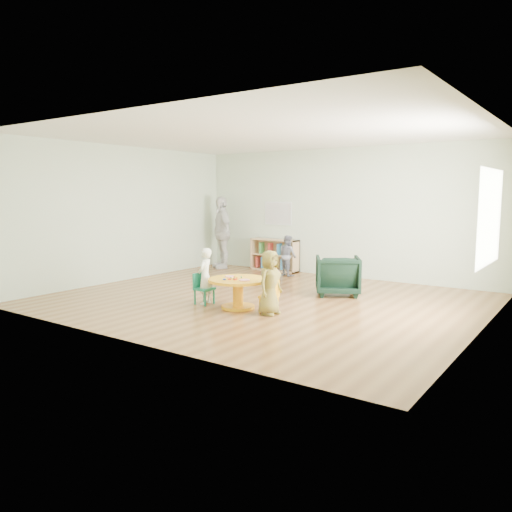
# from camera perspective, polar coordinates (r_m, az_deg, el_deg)

# --- Properties ---
(room) EXTENTS (7.10, 7.00, 2.80)m
(room) POSITION_cam_1_polar(r_m,az_deg,el_deg) (8.46, 0.95, 7.65)
(room) COLOR brown
(room) RESTS_ON ground
(activity_table) EXTENTS (0.95, 0.95, 0.52)m
(activity_table) POSITION_cam_1_polar(r_m,az_deg,el_deg) (7.95, -2.07, -3.65)
(activity_table) COLOR #FFAF15
(activity_table) RESTS_ON ground
(kid_chair_left) EXTENTS (0.28, 0.28, 0.52)m
(kid_chair_left) POSITION_cam_1_polar(r_m,az_deg,el_deg) (8.31, -6.13, -3.59)
(kid_chair_left) COLOR #157857
(kid_chair_left) RESTS_ON ground
(kid_chair_right) EXTENTS (0.32, 0.32, 0.50)m
(kid_chair_right) POSITION_cam_1_polar(r_m,az_deg,el_deg) (7.68, 1.75, -4.52)
(kid_chair_right) COLOR #FFAF15
(kid_chair_right) RESTS_ON ground
(bookshelf) EXTENTS (1.20, 0.30, 0.75)m
(bookshelf) POSITION_cam_1_polar(r_m,az_deg,el_deg) (11.83, 2.15, 0.10)
(bookshelf) COLOR tan
(bookshelf) RESTS_ON ground
(alphabet_poster) EXTENTS (0.74, 0.01, 0.54)m
(alphabet_poster) POSITION_cam_1_polar(r_m,az_deg,el_deg) (11.85, 2.56, 4.88)
(alphabet_poster) COLOR white
(alphabet_poster) RESTS_ON ground
(armchair) EXTENTS (1.05, 1.06, 0.71)m
(armchair) POSITION_cam_1_polar(r_m,az_deg,el_deg) (9.11, 9.31, -2.19)
(armchair) COLOR black
(armchair) RESTS_ON ground
(child_left) EXTENTS (0.32, 0.39, 0.93)m
(child_left) POSITION_cam_1_polar(r_m,az_deg,el_deg) (8.26, -5.83, -2.32)
(child_left) COLOR white
(child_left) RESTS_ON ground
(child_right) EXTENTS (0.31, 0.48, 0.98)m
(child_right) POSITION_cam_1_polar(r_m,az_deg,el_deg) (7.51, 1.58, -3.05)
(child_right) COLOR gold
(child_right) RESTS_ON ground
(toddler) EXTENTS (0.54, 0.49, 0.91)m
(toddler) POSITION_cam_1_polar(r_m,az_deg,el_deg) (11.08, 3.65, 0.06)
(toddler) COLOR #171E3A
(toddler) RESTS_ON ground
(adult_caretaker) EXTENTS (1.09, 0.93, 1.75)m
(adult_caretaker) POSITION_cam_1_polar(r_m,az_deg,el_deg) (12.20, -3.95, 2.71)
(adult_caretaker) COLOR silver
(adult_caretaker) RESTS_ON ground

